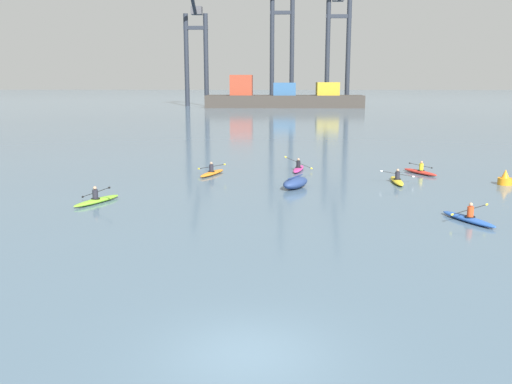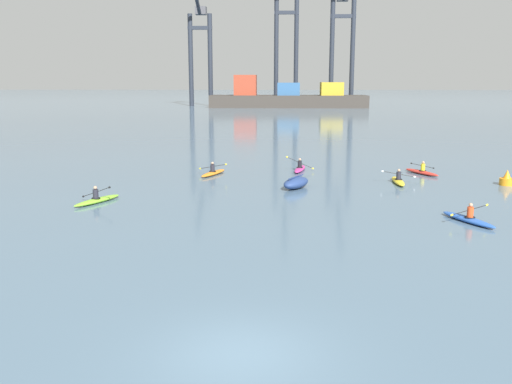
{
  "view_description": "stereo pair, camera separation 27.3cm",
  "coord_description": "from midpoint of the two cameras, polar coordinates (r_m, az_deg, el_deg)",
  "views": [
    {
      "loc": [
        0.62,
        -12.62,
        6.61
      ],
      "look_at": [
        -0.37,
        17.38,
        0.6
      ],
      "focal_mm": 39.14,
      "sensor_mm": 36.0,
      "label": 1
    },
    {
      "loc": [
        0.89,
        -12.61,
        6.61
      ],
      "look_at": [
        -0.37,
        17.38,
        0.6
      ],
      "focal_mm": 39.14,
      "sensor_mm": 36.0,
      "label": 2
    }
  ],
  "objects": [
    {
      "name": "ground_plane",
      "position": [
        14.26,
        -1.42,
        -16.29
      ],
      "size": [
        800.0,
        800.0,
        0.0
      ],
      "primitive_type": "plane",
      "color": "slate"
    },
    {
      "name": "container_barge",
      "position": [
        141.06,
        2.66,
        9.61
      ],
      "size": [
        38.9,
        8.5,
        7.98
      ],
      "color": "#38332D",
      "rests_on": "ground"
    },
    {
      "name": "gantry_crane_west",
      "position": [
        149.21,
        -6.23,
        14.87
      ],
      "size": [
        6.29,
        17.48,
        31.44
      ],
      "color": "#232833",
      "rests_on": "ground"
    },
    {
      "name": "gantry_crane_west_mid",
      "position": [
        155.64,
        2.64,
        15.93
      ],
      "size": [
        6.59,
        18.6,
        38.61
      ],
      "color": "#232833",
      "rests_on": "ground"
    },
    {
      "name": "gantry_crane_east_mid",
      "position": [
        149.22,
        8.38,
        15.6
      ],
      "size": [
        6.49,
        17.61,
        37.19
      ],
      "color": "#232833",
      "rests_on": "ground"
    },
    {
      "name": "capsized_dinghy",
      "position": [
        34.85,
        3.82,
        0.95
      ],
      "size": [
        2.2,
        2.81,
        0.76
      ],
      "color": "navy",
      "rests_on": "ground"
    },
    {
      "name": "channel_buoy",
      "position": [
        39.32,
        23.92,
        1.2
      ],
      "size": [
        0.9,
        0.9,
        1.0
      ],
      "color": "orange",
      "rests_on": "ground"
    },
    {
      "name": "kayak_lime",
      "position": [
        31.86,
        -16.2,
        -0.79
      ],
      "size": [
        2.03,
        3.32,
        1.04
      ],
      "color": "#7ABC2D",
      "rests_on": "ground"
    },
    {
      "name": "kayak_yellow",
      "position": [
        37.76,
        14.01,
        1.17
      ],
      "size": [
        2.27,
        3.42,
        0.95
      ],
      "color": "yellow",
      "rests_on": "ground"
    },
    {
      "name": "kayak_blue",
      "position": [
        28.38,
        20.63,
        -2.52
      ],
      "size": [
        2.08,
        3.34,
        0.95
      ],
      "color": "#2856B2",
      "rests_on": "ground"
    },
    {
      "name": "kayak_magenta",
      "position": [
        41.74,
        4.18,
        2.42
      ],
      "size": [
        2.12,
        3.45,
        1.09
      ],
      "color": "#C13384",
      "rests_on": "ground"
    },
    {
      "name": "kayak_orange",
      "position": [
        39.87,
        -4.72,
        1.99
      ],
      "size": [
        2.12,
        3.39,
        0.95
      ],
      "color": "orange",
      "rests_on": "ground"
    },
    {
      "name": "kayak_red",
      "position": [
        41.88,
        16.25,
        2.03
      ],
      "size": [
        2.07,
        3.31,
        0.95
      ],
      "color": "red",
      "rests_on": "ground"
    }
  ]
}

